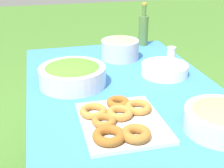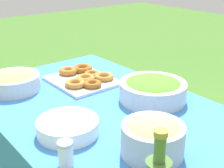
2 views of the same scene
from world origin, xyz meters
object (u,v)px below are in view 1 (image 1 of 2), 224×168
at_px(donut_platter, 120,120).
at_px(bread_bowl, 222,118).
at_px(plate_stack, 165,69).
at_px(olive_oil_bottle, 143,29).
at_px(pasta_bowl, 120,47).
at_px(salad_bowl, 72,74).

bearing_deg(donut_platter, bread_bowl, -109.67).
xyz_separation_m(donut_platter, plate_stack, (0.44, -0.37, 0.01)).
bearing_deg(olive_oil_bottle, pasta_bowl, 135.75).
bearing_deg(plate_stack, olive_oil_bottle, -6.98).
xyz_separation_m(pasta_bowl, bread_bowl, (-0.88, -0.15, -0.02)).
xyz_separation_m(salad_bowl, pasta_bowl, (0.32, -0.33, 0.01)).
bearing_deg(olive_oil_bottle, bread_bowl, 176.09).
distance_m(plate_stack, bread_bowl, 0.57).
relative_size(donut_platter, olive_oil_bottle, 1.35).
bearing_deg(plate_stack, salad_bowl, 91.49).
distance_m(salad_bowl, plate_stack, 0.50).
relative_size(pasta_bowl, plate_stack, 0.91).
relative_size(pasta_bowl, bread_bowl, 0.81).
bearing_deg(pasta_bowl, plate_stack, -152.25).
height_order(salad_bowl, donut_platter, salad_bowl).
relative_size(salad_bowl, bread_bowl, 1.18).
bearing_deg(salad_bowl, plate_stack, -88.51).
bearing_deg(bread_bowl, olive_oil_bottle, -3.91).
distance_m(donut_platter, plate_stack, 0.57).
height_order(plate_stack, olive_oil_bottle, olive_oil_bottle).
bearing_deg(bread_bowl, donut_platter, 70.33).
distance_m(donut_platter, bread_bowl, 0.38).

